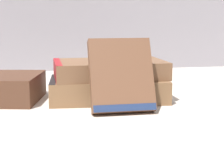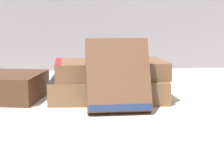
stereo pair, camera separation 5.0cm
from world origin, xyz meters
The scene contains 6 objects.
ground_plane centered at (0.00, 0.00, 0.00)m, with size 3.00×3.00×0.00m, color beige.
book_flat_bottom centered at (0.00, 0.04, 0.02)m, with size 0.24×0.15×0.04m.
book_flat_top centered at (0.01, 0.05, 0.06)m, with size 0.22×0.13×0.04m.
book_leaning_front centered at (0.02, -0.05, 0.06)m, with size 0.11×0.07×0.13m.
pocket_watch centered at (0.05, 0.05, 0.08)m, with size 0.05×0.05×0.01m.
reading_glasses centered at (-0.04, 0.21, 0.00)m, with size 0.12×0.06×0.00m.
Camera 2 is at (-0.07, -0.69, 0.16)m, focal length 60.00 mm.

